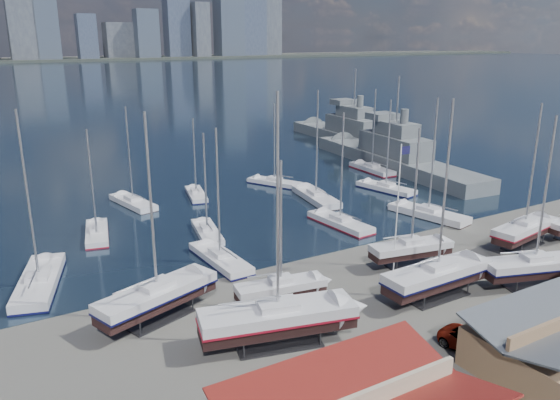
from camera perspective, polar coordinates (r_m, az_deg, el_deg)
ground at (r=54.64m, az=12.78°, el=-8.53°), size 1400.00×1400.00×0.00m
water at (r=348.13m, az=-24.90°, el=11.35°), size 1400.00×600.00×0.40m
shed_grey at (r=44.80m, az=27.24°, el=-12.91°), size 12.60×8.40×4.17m
sailboat_cradle_0 at (r=47.37m, az=-12.69°, el=-9.72°), size 11.28×6.46×17.47m
sailboat_cradle_1 at (r=42.70m, az=-0.23°, el=-12.21°), size 12.62×6.14×19.38m
sailboat_cradle_2 at (r=48.12m, az=0.08°, el=-9.12°), size 8.23×3.41×13.26m
sailboat_cradle_3 at (r=51.90m, az=16.14°, el=-7.54°), size 11.32×3.37×18.03m
sailboat_cradle_4 at (r=57.98m, az=13.52°, el=-4.93°), size 9.08×3.95×14.46m
sailboat_cradle_5 at (r=57.28m, az=25.07°, el=-6.27°), size 10.51×5.81×16.34m
sailboat_cradle_6 at (r=67.56m, az=24.21°, el=-2.79°), size 10.36×4.42×16.20m
sailboat_moored_0 at (r=57.32m, az=-23.81°, el=-8.03°), size 6.52×12.29×17.69m
sailboat_moored_1 at (r=68.79m, az=-18.58°, el=-3.40°), size 4.36×9.35×13.48m
sailboat_moored_2 at (r=79.78m, az=-15.10°, el=-0.35°), size 4.54×10.01×14.60m
sailboat_moored_3 at (r=58.21m, az=-6.26°, el=-6.25°), size 3.29×10.15×15.00m
sailboat_moored_4 at (r=66.16m, az=-7.61°, el=-3.42°), size 4.06×8.91×12.98m
sailboat_moored_5 at (r=82.17m, az=-8.75°, el=0.52°), size 4.09×8.53×12.30m
sailboat_moored_6 at (r=69.22m, az=6.30°, el=-2.47°), size 3.67×10.21×14.95m
sailboat_moored_7 at (r=79.72m, az=3.77°, el=0.19°), size 4.77×11.37×16.65m
sailboat_moored_8 at (r=87.78m, az=-0.58°, el=1.76°), size 6.55×9.28×13.68m
sailboat_moored_9 at (r=74.67m, az=15.24°, el=-1.52°), size 5.35×11.29×16.43m
sailboat_moored_10 at (r=85.91m, az=11.00°, el=1.12°), size 4.86×10.18×14.67m
sailboat_moored_11 at (r=98.12m, az=9.57°, el=3.12°), size 3.16×10.19×15.10m
naval_ship_east at (r=101.62m, az=11.82°, el=4.25°), size 10.35×43.62×17.89m
naval_ship_west at (r=123.52m, az=7.63°, el=6.62°), size 8.78×42.89×17.84m
car_a at (r=42.31m, az=13.20°, el=-15.30°), size 3.33×4.93×1.56m
car_b at (r=40.84m, az=11.54°, el=-16.56°), size 4.60×2.98×1.43m
car_c at (r=44.78m, az=19.86°, el=-13.98°), size 3.53×6.02×1.57m
flagpole at (r=54.09m, az=12.29°, el=-0.01°), size 1.16×0.12×13.24m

